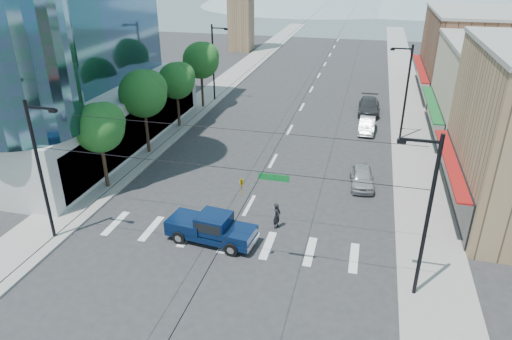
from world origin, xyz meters
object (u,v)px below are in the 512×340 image
(parked_car_mid, at_px, (367,125))
(pedestrian, at_px, (277,216))
(parked_car_far, at_px, (369,106))
(parked_car_near, at_px, (362,177))
(pickup_truck, at_px, (211,227))

(parked_car_mid, bearing_deg, pedestrian, -103.32)
(parked_car_far, bearing_deg, parked_car_near, -90.69)
(parked_car_near, distance_m, parked_car_mid, 12.17)
(pickup_truck, xyz_separation_m, parked_car_near, (8.73, 10.06, -0.26))
(parked_car_mid, distance_m, parked_car_far, 6.22)
(pedestrian, relative_size, parked_car_far, 0.32)
(pickup_truck, relative_size, pedestrian, 3.28)
(pickup_truck, bearing_deg, pedestrian, 41.37)
(pickup_truck, distance_m, parked_car_far, 29.75)
(parked_car_near, xyz_separation_m, parked_car_mid, (0.00, 12.17, -0.02))
(parked_car_near, bearing_deg, parked_car_far, 84.30)
(parked_car_near, relative_size, parked_car_mid, 0.99)
(pickup_truck, relative_size, parked_car_far, 1.03)
(pickup_truck, bearing_deg, parked_car_mid, 75.27)
(parked_car_mid, bearing_deg, parked_car_near, -88.82)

